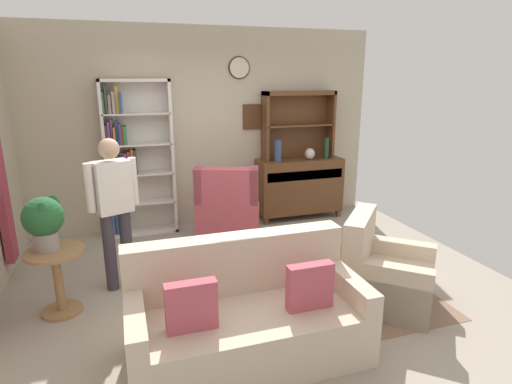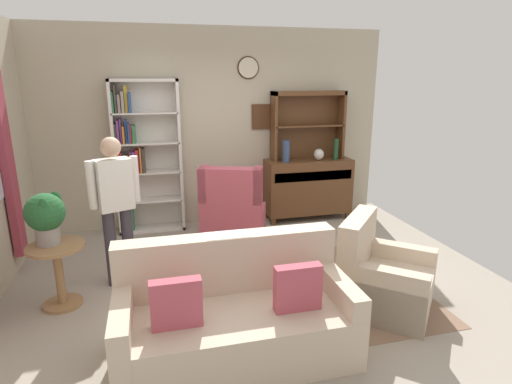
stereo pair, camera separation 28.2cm
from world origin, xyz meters
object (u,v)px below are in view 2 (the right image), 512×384
object	(u,v)px
sideboard_hutch	(308,116)
bottle_wine	(336,149)
plant_stand	(58,268)
potted_plant_large	(46,215)
vase_round	(319,154)
book_stack	(211,248)
armchair_floral	(382,280)
bookshelf	(142,157)
vase_tall	(286,151)
person_reading	(116,201)
couch_floral	(235,317)
wingback_chair	(233,214)
sideboard	(308,186)
coffee_table	(211,261)

from	to	relation	value
sideboard_hutch	bottle_wine	xyz separation A→B (m)	(0.39, -0.20, -0.48)
plant_stand	potted_plant_large	size ratio (longest dim) A/B	1.27
vase_round	book_stack	world-z (taller)	vase_round
armchair_floral	book_stack	size ratio (longest dim) A/B	5.04
bookshelf	vase_tall	world-z (taller)	bookshelf
person_reading	vase_tall	bearing A→B (deg)	31.57
couch_floral	potted_plant_large	world-z (taller)	potted_plant_large
book_stack	armchair_floral	bearing A→B (deg)	-25.71
wingback_chair	bookshelf	bearing A→B (deg)	145.46
sideboard	vase_tall	xyz separation A→B (m)	(-0.39, -0.08, 0.57)
book_stack	wingback_chair	bearing A→B (deg)	68.82
bottle_wine	book_stack	size ratio (longest dim) A/B	1.47
coffee_table	sideboard_hutch	bearing A→B (deg)	49.15
sideboard	plant_stand	size ratio (longest dim) A/B	2.09
book_stack	vase_round	bearing A→B (deg)	43.97
couch_floral	person_reading	distance (m)	1.83
plant_stand	coffee_table	xyz separation A→B (m)	(1.43, -0.12, -0.03)
vase_round	couch_floral	size ratio (longest dim) A/B	0.09
bookshelf	bottle_wine	world-z (taller)	bookshelf
potted_plant_large	person_reading	distance (m)	0.66
wingback_chair	book_stack	bearing A→B (deg)	-111.18
plant_stand	potted_plant_large	world-z (taller)	potted_plant_large
sideboard	book_stack	bearing A→B (deg)	-132.98
sideboard_hutch	coffee_table	world-z (taller)	sideboard_hutch
wingback_chair	potted_plant_large	bearing A→B (deg)	-150.54
bookshelf	armchair_floral	distance (m)	3.54
couch_floral	bottle_wine	bearing A→B (deg)	53.26
sideboard	bottle_wine	distance (m)	0.70
vase_tall	potted_plant_large	size ratio (longest dim) A/B	0.65
couch_floral	person_reading	size ratio (longest dim) A/B	1.16
bottle_wine	potted_plant_large	bearing A→B (deg)	-155.04
book_stack	plant_stand	bearing A→B (deg)	177.19
bottle_wine	plant_stand	world-z (taller)	bottle_wine
vase_tall	couch_floral	size ratio (longest dim) A/B	0.18
wingback_chair	sideboard_hutch	bearing A→B (deg)	31.28
vase_tall	couch_floral	bearing A→B (deg)	-115.27
sideboard	couch_floral	xyz separation A→B (m)	(-1.74, -2.95, -0.20)
vase_tall	person_reading	size ratio (longest dim) A/B	0.20
plant_stand	wingback_chair	bearing A→B (deg)	31.11
bookshelf	coffee_table	size ratio (longest dim) A/B	2.62
person_reading	coffee_table	size ratio (longest dim) A/B	1.95
couch_floral	book_stack	size ratio (longest dim) A/B	8.41
wingback_chair	plant_stand	bearing A→B (deg)	-148.89
bottle_wine	book_stack	distance (m)	2.89
bottle_wine	coffee_table	world-z (taller)	bottle_wine
sideboard	bottle_wine	bearing A→B (deg)	-12.89
sideboard_hutch	plant_stand	xyz separation A→B (m)	(-3.21, -1.94, -1.18)
wingback_chair	sideboard	bearing A→B (deg)	27.64
sideboard_hutch	wingback_chair	world-z (taller)	sideboard_hutch
armchair_floral	coffee_table	bearing A→B (deg)	155.87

